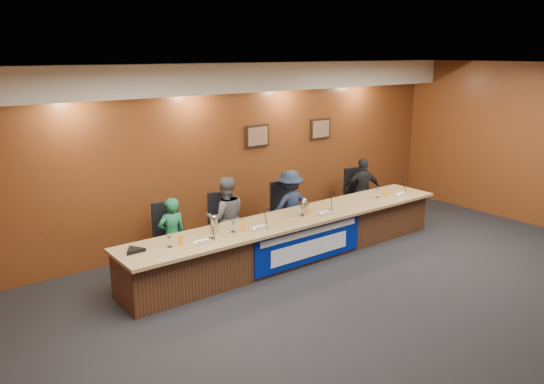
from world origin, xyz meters
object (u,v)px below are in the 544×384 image
(office_chair_b, at_px, (223,229))
(carafe_left, at_px, (214,226))
(panelist_a, at_px, (172,236))
(panelist_b, at_px, (226,218))
(banner, at_px, (310,244))
(panelist_d, at_px, (363,190))
(speakerphone, at_px, (134,250))
(office_chair_a, at_px, (170,242))
(office_chair_d, at_px, (359,198))
(dais_body, at_px, (293,239))
(office_chair_c, at_px, (287,215))
(panelist_c, at_px, (290,206))
(carafe_mid, at_px, (304,208))

(office_chair_b, xyz_separation_m, carafe_left, (-0.62, -0.75, 0.38))
(panelist_a, bearing_deg, panelist_b, -175.32)
(panelist_b, bearing_deg, banner, 148.32)
(panelist_d, xyz_separation_m, speakerphone, (-5.17, -0.65, 0.12))
(office_chair_a, distance_m, office_chair_d, 4.28)
(dais_body, bearing_deg, office_chair_a, 156.89)
(banner, height_order, office_chair_c, banner)
(panelist_c, bearing_deg, office_chair_b, 3.32)
(panelist_b, bearing_deg, panelist_c, -160.08)
(panelist_d, distance_m, speakerphone, 5.21)
(office_chair_a, height_order, speakerphone, speakerphone)
(panelist_c, height_order, carafe_mid, panelist_c)
(panelist_a, height_order, office_chair_d, panelist_a)
(panelist_a, distance_m, panelist_d, 4.28)
(office_chair_c, xyz_separation_m, speakerphone, (-3.27, -0.75, 0.30))
(office_chair_a, relative_size, office_chair_c, 1.00)
(office_chair_d, height_order, speakerphone, speakerphone)
(panelist_d, bearing_deg, carafe_left, 33.01)
(carafe_left, bearing_deg, speakerphone, 179.89)
(office_chair_b, distance_m, carafe_mid, 1.42)
(banner, height_order, panelist_a, panelist_a)
(speakerphone, bearing_deg, panelist_d, 7.11)
(carafe_left, bearing_deg, panelist_c, 17.87)
(carafe_left, relative_size, speakerphone, 0.69)
(panelist_c, bearing_deg, panelist_d, -172.56)
(panelist_a, distance_m, carafe_left, 0.79)
(panelist_d, height_order, office_chair_d, panelist_d)
(panelist_b, relative_size, office_chair_a, 2.93)
(dais_body, xyz_separation_m, panelist_d, (2.40, 0.70, 0.31))
(banner, bearing_deg, carafe_left, 162.74)
(office_chair_d, xyz_separation_m, speakerphone, (-5.17, -0.75, 0.30))
(panelist_d, distance_m, office_chair_c, 1.91)
(panelist_b, height_order, office_chair_d, panelist_b)
(office_chair_b, height_order, carafe_mid, carafe_mid)
(office_chair_d, relative_size, speakerphone, 1.50)
(banner, bearing_deg, panelist_a, 149.26)
(panelist_a, height_order, carafe_mid, panelist_a)
(panelist_b, distance_m, panelist_c, 1.39)
(office_chair_d, bearing_deg, office_chair_b, -176.11)
(panelist_a, distance_m, office_chair_d, 4.28)
(panelist_c, xyz_separation_m, speakerphone, (-3.27, -0.65, 0.11))
(office_chair_a, xyz_separation_m, speakerphone, (-0.89, -0.75, 0.30))
(office_chair_b, distance_m, office_chair_d, 3.29)
(office_chair_d, bearing_deg, carafe_left, -165.28)
(banner, height_order, speakerphone, speakerphone)
(dais_body, bearing_deg, panelist_d, 16.23)
(panelist_b, xyz_separation_m, carafe_left, (-0.62, -0.65, 0.16))
(panelist_b, relative_size, panelist_d, 1.07)
(office_chair_c, xyz_separation_m, carafe_left, (-2.01, -0.75, 0.38))
(panelist_b, bearing_deg, carafe_left, 66.12)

